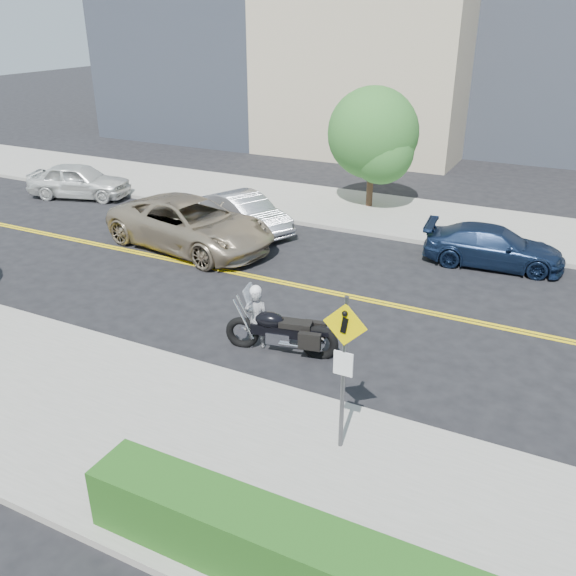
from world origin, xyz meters
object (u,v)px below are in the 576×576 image
(pedestrian_sign, at_px, (344,360))
(suv, at_px, (191,224))
(motorcyclist, at_px, (256,317))
(parked_car_blue, at_px, (494,247))
(parked_car_white, at_px, (79,181))
(motorcycle, at_px, (281,321))
(parked_car_silver, at_px, (245,213))

(pedestrian_sign, bearing_deg, suv, 138.38)
(motorcyclist, bearing_deg, parked_car_blue, -139.23)
(suv, relative_size, parked_car_white, 1.40)
(pedestrian_sign, relative_size, motorcycle, 1.14)
(suv, relative_size, parked_car_silver, 1.47)
(motorcycle, bearing_deg, parked_car_white, 139.16)
(pedestrian_sign, bearing_deg, parked_car_silver, 128.16)
(parked_car_white, height_order, parked_car_blue, parked_car_white)
(motorcycle, relative_size, parked_car_white, 0.61)
(pedestrian_sign, distance_m, parked_car_silver, 12.60)
(parked_car_white, bearing_deg, motorcyclist, -137.26)
(parked_car_blue, bearing_deg, motorcyclist, 147.00)
(parked_car_silver, bearing_deg, pedestrian_sign, -117.86)
(pedestrian_sign, height_order, parked_car_white, pedestrian_sign)
(motorcyclist, distance_m, parked_car_silver, 8.51)
(parked_car_white, xyz_separation_m, parked_car_silver, (8.56, -0.60, -0.06))
(motorcyclist, distance_m, suv, 7.20)
(motorcyclist, xyz_separation_m, parked_car_white, (-13.08, 7.81, -0.08))
(suv, bearing_deg, motorcycle, -119.79)
(pedestrian_sign, xyz_separation_m, suv, (-8.50, 7.55, -1.13))
(pedestrian_sign, bearing_deg, parked_car_blue, 85.24)
(motorcyclist, bearing_deg, parked_car_silver, -79.59)
(motorcyclist, bearing_deg, motorcycle, 166.35)
(motorcyclist, height_order, parked_car_blue, motorcyclist)
(parked_car_blue, bearing_deg, parked_car_white, 84.73)
(suv, bearing_deg, parked_car_white, 79.05)
(motorcyclist, height_order, suv, suv)
(pedestrian_sign, bearing_deg, motorcyclist, 140.59)
(motorcycle, xyz_separation_m, parked_car_silver, (-5.14, 7.12, -0.13))
(parked_car_white, distance_m, parked_car_silver, 8.58)
(parked_car_silver, relative_size, parked_car_blue, 0.96)
(pedestrian_sign, distance_m, parked_car_white, 19.41)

